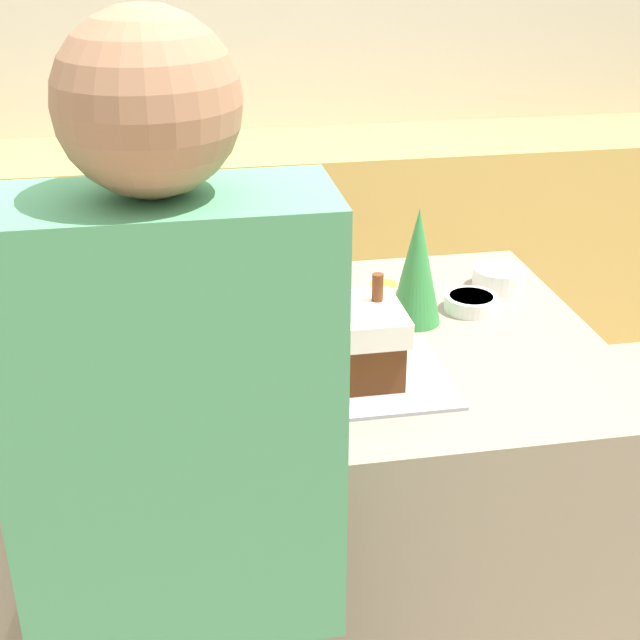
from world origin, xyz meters
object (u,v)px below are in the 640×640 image
Objects in this scene: candy_bowl_far_left at (142,305)px; candy_bowl_center_rear at (83,355)px; candy_bowl_near_tray_left at (499,277)px; decorative_tree at (417,266)px; cookbook at (194,337)px; candy_bowl_beside_tree at (383,290)px; mug at (68,407)px; gingerbread_house at (360,340)px; candy_bowl_front_corner at (235,299)px; person at (187,577)px; candy_bowl_far_right at (304,288)px; candy_bowl_behind_tray at (471,302)px; baking_tray at (359,377)px.

candy_bowl_far_left is 1.05× the size of candy_bowl_center_rear.
decorative_tree is at bearing -149.34° from candy_bowl_near_tray_left.
candy_bowl_center_rear is 0.63× the size of cookbook.
mug is at bearing -145.98° from candy_bowl_beside_tree.
mug is at bearing -170.86° from gingerbread_house.
candy_bowl_front_corner is at bearing -178.82° from candy_bowl_beside_tree.
person is (0.20, -0.44, -0.07)m from mug.
mug reaches higher than candy_bowl_center_rear.
person is (-0.86, -0.95, -0.05)m from candy_bowl_near_tray_left.
candy_bowl_near_tray_left is at bearing 41.75° from gingerbread_house.
candy_bowl_far_left is at bearing 62.12° from candy_bowl_center_rear.
candy_bowl_far_right is at bearing 34.31° from cookbook.
gingerbread_house is 1.03× the size of cookbook.
candy_bowl_behind_tray is 0.08× the size of person.
mug reaches higher than candy_bowl_front_corner.
candy_bowl_center_rear is at bearing 163.60° from gingerbread_house.
candy_bowl_far_right is 0.71× the size of candy_bowl_center_rear.
candy_bowl_near_tray_left is 1.36× the size of mug.
mug reaches higher than candy_bowl_near_tray_left.
candy_bowl_far_left is (-0.45, 0.41, -0.07)m from gingerbread_house.
candy_bowl_far_right is (-0.05, 0.44, 0.02)m from baking_tray.
candy_bowl_front_corner reaches higher than candy_bowl_center_rear.
candy_bowl_near_tray_left is 0.08× the size of person.
candy_bowl_center_rear is at bearing -166.76° from candy_bowl_near_tray_left.
candy_bowl_center_rear is (-0.77, -0.08, -0.12)m from decorative_tree.
decorative_tree is 2.06× the size of candy_bowl_far_left.
candy_bowl_far_right reaches higher than cookbook.
baking_tray is 0.61m from candy_bowl_far_left.
candy_bowl_near_tray_left is 0.31m from candy_bowl_beside_tree.
candy_bowl_far_left reaches higher than candy_bowl_center_rear.
candy_bowl_far_right is 0.05× the size of person.
gingerbread_house is 0.67m from person.
candy_bowl_center_rear is at bearing -172.44° from candy_bowl_behind_tray.
cookbook is at bearing 143.92° from baking_tray.
candy_bowl_far_right is 0.35m from cookbook.
cookbook is (-0.11, -0.15, -0.02)m from candy_bowl_front_corner.
candy_bowl_beside_tree is at bearing 69.32° from gingerbread_house.
person is at bearing -109.43° from candy_bowl_far_right.
candy_bowl_center_rear is at bearing -162.19° from candy_bowl_beside_tree.
candy_bowl_front_corner is (0.23, -0.01, 0.00)m from candy_bowl_far_left.
baking_tray is at bearing 9.12° from mug.
person reaches higher than candy_bowl_far_right.
gingerbread_house reaches higher than cookbook.
candy_bowl_beside_tree is (-0.31, -0.01, -0.01)m from candy_bowl_near_tray_left.
cookbook is (-0.29, -0.20, -0.02)m from candy_bowl_far_right.
candy_bowl_front_corner is at bearing -3.09° from candy_bowl_far_left.
decorative_tree is 0.55m from cookbook.
candy_bowl_beside_tree is at bearing -0.42° from candy_bowl_far_left.
candy_bowl_behind_tray is 0.97× the size of candy_bowl_near_tray_left.
candy_bowl_front_corner is (-0.23, 0.40, -0.06)m from gingerbread_house.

